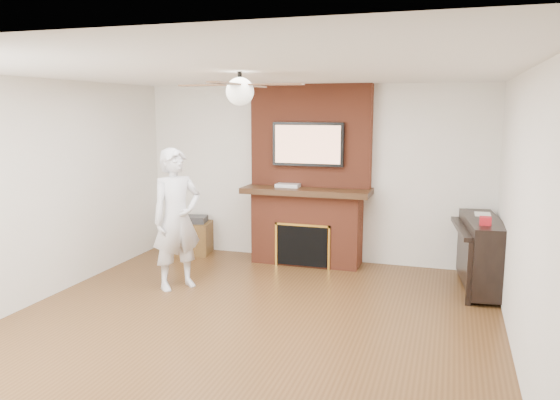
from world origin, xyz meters
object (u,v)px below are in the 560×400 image
(person, at_px, (177,219))
(piano, at_px, (481,252))
(side_table, at_px, (194,236))
(fireplace, at_px, (308,193))

(person, relative_size, piano, 1.25)
(side_table, xyz_separation_m, piano, (4.05, -0.48, 0.21))
(piano, bearing_deg, side_table, 166.52)
(person, relative_size, side_table, 2.95)
(fireplace, height_order, person, fireplace)
(person, bearing_deg, piano, -36.63)
(person, distance_m, side_table, 1.72)
(fireplace, xyz_separation_m, piano, (2.29, -0.55, -0.53))
(person, distance_m, piano, 3.68)
(piano, bearing_deg, fireplace, 159.82)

